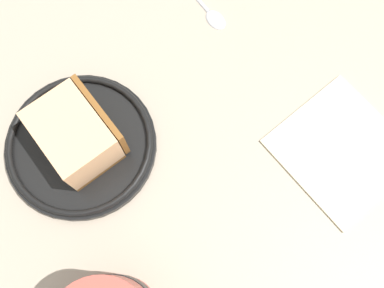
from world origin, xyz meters
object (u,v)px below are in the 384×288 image
teaspoon (207,9)px  folded_napkin (342,149)px  small_plate (81,145)px  cake_slice (76,135)px

teaspoon → folded_napkin: 23.17cm
teaspoon → folded_napkin: teaspoon is taller
folded_napkin → small_plate: bearing=-143.9°
cake_slice → teaspoon: 22.48cm
small_plate → cake_slice: cake_slice is taller
cake_slice → folded_napkin: (23.25, 16.73, -3.60)cm
cake_slice → teaspoon: bearing=88.1°
folded_napkin → cake_slice: bearing=-144.3°
small_plate → teaspoon: 22.47cm
small_plate → cake_slice: (0.07, 0.26, 3.06)cm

